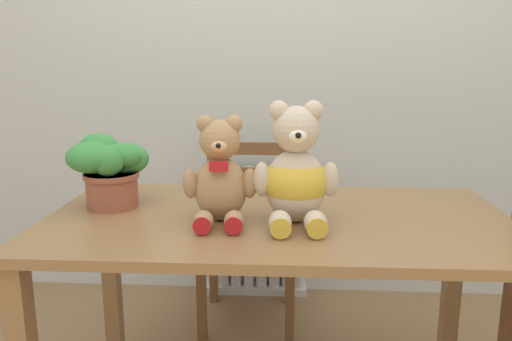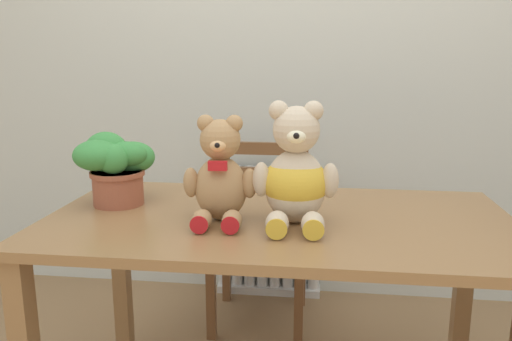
{
  "view_description": "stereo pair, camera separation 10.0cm",
  "coord_description": "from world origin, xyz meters",
  "px_view_note": "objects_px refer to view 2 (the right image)",
  "views": [
    {
      "loc": [
        0.02,
        -1.12,
        1.24
      ],
      "look_at": [
        -0.07,
        0.34,
        0.92
      ],
      "focal_mm": 35.0,
      "sensor_mm": 36.0,
      "label": 1
    },
    {
      "loc": [
        0.12,
        -1.11,
        1.24
      ],
      "look_at": [
        -0.07,
        0.34,
        0.92
      ],
      "focal_mm": 35.0,
      "sensor_mm": 36.0,
      "label": 2
    }
  ],
  "objects_px": {
    "wooden_chair_behind": "(261,228)",
    "teddy_bear_left": "(220,176)",
    "potted_plant": "(115,164)",
    "teddy_bear_right": "(296,176)"
  },
  "relations": [
    {
      "from": "teddy_bear_right",
      "to": "potted_plant",
      "type": "xyz_separation_m",
      "value": [
        -0.62,
        0.13,
        -0.01
      ]
    },
    {
      "from": "teddy_bear_left",
      "to": "potted_plant",
      "type": "relative_size",
      "value": 1.32
    },
    {
      "from": "teddy_bear_left",
      "to": "wooden_chair_behind",
      "type": "bearing_deg",
      "value": -95.51
    },
    {
      "from": "wooden_chair_behind",
      "to": "teddy_bear_left",
      "type": "bearing_deg",
      "value": 88.18
    },
    {
      "from": "teddy_bear_right",
      "to": "potted_plant",
      "type": "height_order",
      "value": "teddy_bear_right"
    },
    {
      "from": "teddy_bear_left",
      "to": "teddy_bear_right",
      "type": "xyz_separation_m",
      "value": [
        0.23,
        0.0,
        0.01
      ]
    },
    {
      "from": "wooden_chair_behind",
      "to": "teddy_bear_right",
      "type": "xyz_separation_m",
      "value": [
        0.2,
        -0.83,
        0.46
      ]
    },
    {
      "from": "teddy_bear_left",
      "to": "teddy_bear_right",
      "type": "distance_m",
      "value": 0.23
    },
    {
      "from": "wooden_chair_behind",
      "to": "teddy_bear_left",
      "type": "height_order",
      "value": "teddy_bear_left"
    },
    {
      "from": "teddy_bear_left",
      "to": "potted_plant",
      "type": "bearing_deg",
      "value": -23.15
    }
  ]
}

